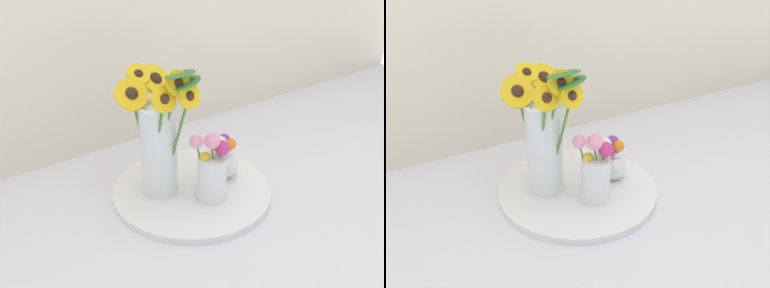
# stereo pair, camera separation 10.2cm
# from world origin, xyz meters

# --- Properties ---
(ground_plane) EXTENTS (6.00, 6.00, 0.00)m
(ground_plane) POSITION_xyz_m (0.00, 0.00, 0.00)
(ground_plane) COLOR silver
(serving_tray) EXTENTS (0.45, 0.45, 0.02)m
(serving_tray) POSITION_xyz_m (0.00, 0.07, 0.01)
(serving_tray) COLOR white
(serving_tray) RESTS_ON ground_plane
(mason_jar_sunflowers) EXTENTS (0.23, 0.23, 0.37)m
(mason_jar_sunflowers) POSITION_xyz_m (-0.08, 0.11, 0.19)
(mason_jar_sunflowers) COLOR silver
(mason_jar_sunflowers) RESTS_ON serving_tray
(vase_small_center) EXTENTS (0.11, 0.08, 0.20)m
(vase_small_center) POSITION_xyz_m (0.01, -0.01, 0.11)
(vase_small_center) COLOR white
(vase_small_center) RESTS_ON serving_tray
(vase_bulb_right) EXTENTS (0.08, 0.08, 0.14)m
(vase_bulb_right) POSITION_xyz_m (0.11, 0.05, 0.08)
(vase_bulb_right) COLOR white
(vase_bulb_right) RESTS_ON serving_tray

